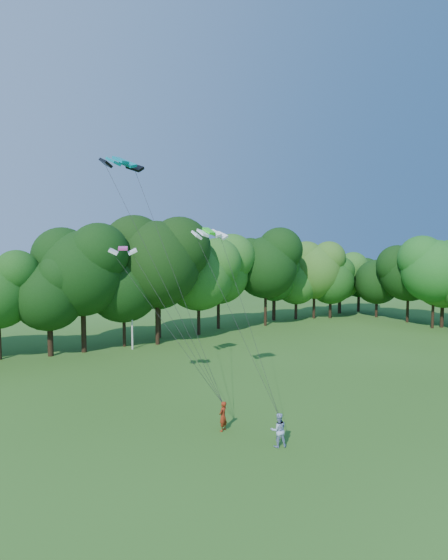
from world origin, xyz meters
TOP-DOWN VIEW (x-y plane):
  - ground at (0.00, 0.00)m, footprint 160.00×160.00m
  - utility_pole at (1.65, 32.16)m, footprint 1.46×0.72m
  - kite_flyer_left at (-2.13, 9.05)m, footprint 0.79×0.68m
  - kite_flyer_right at (-0.75, 5.57)m, footprint 1.14×1.04m
  - kite_teal at (-5.20, 17.09)m, footprint 3.13×1.89m
  - kite_green at (0.19, 14.23)m, footprint 2.54×1.19m
  - kite_pink at (-5.29, 16.71)m, footprint 2.14×1.61m
  - tree_back_center at (4.96, 32.78)m, footprint 10.78×10.78m
  - tree_back_east at (33.13, 35.60)m, footprint 9.21×9.21m
  - tree_flank_east at (40.46, 20.50)m, footprint 9.45×9.45m

SIDE VIEW (x-z plane):
  - ground at x=0.00m, z-range 0.00..0.00m
  - kite_flyer_left at x=-2.13m, z-range 0.00..1.82m
  - kite_flyer_right at x=-0.75m, z-range 0.00..1.91m
  - utility_pole at x=1.65m, z-range 0.12..7.94m
  - tree_back_east at x=33.13m, z-range 1.67..15.07m
  - tree_flank_east at x=40.46m, z-range 1.71..15.46m
  - tree_back_center at x=4.96m, z-range 1.95..17.63m
  - kite_pink at x=-5.29m, z-range 10.89..11.19m
  - kite_green at x=0.19m, z-range 11.99..12.54m
  - kite_teal at x=-5.20m, z-range 16.78..17.44m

